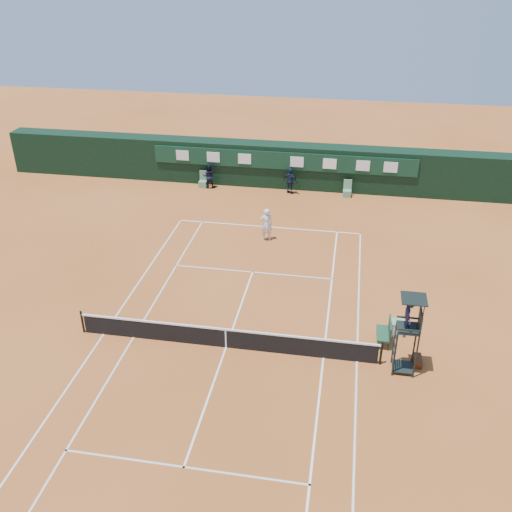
{
  "coord_description": "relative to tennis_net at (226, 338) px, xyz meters",
  "views": [
    {
      "loc": [
        4.54,
        -18.8,
        15.0
      ],
      "look_at": [
        0.25,
        6.0,
        1.2
      ],
      "focal_mm": 40.0,
      "sensor_mm": 36.0,
      "label": 1
    }
  ],
  "objects": [
    {
      "name": "ground",
      "position": [
        0.0,
        0.0,
        -0.51
      ],
      "size": [
        90.0,
        90.0,
        0.0
      ],
      "primitive_type": "plane",
      "color": "#AF5D29",
      "rests_on": "ground"
    },
    {
      "name": "ball_kid_left",
      "position": [
        -5.07,
        17.44,
        0.36
      ],
      "size": [
        0.95,
        0.81,
        1.73
      ],
      "primitive_type": "imported",
      "rotation": [
        0.0,
        0.0,
        3.34
      ],
      "color": "black",
      "rests_on": "ground"
    },
    {
      "name": "cooler",
      "position": [
        7.14,
        2.21,
        -0.18
      ],
      "size": [
        0.57,
        0.57,
        0.65
      ],
      "color": "silver",
      "rests_on": "ground"
    },
    {
      "name": "player",
      "position": [
        0.12,
        10.22,
        0.46
      ],
      "size": [
        0.81,
        0.64,
        1.94
      ],
      "primitive_type": "imported",
      "rotation": [
        0.0,
        0.0,
        3.42
      ],
      "color": "silver",
      "rests_on": "ground"
    },
    {
      "name": "linesman_chair_right",
      "position": [
        4.5,
        17.48,
        -0.19
      ],
      "size": [
        0.55,
        0.5,
        1.15
      ],
      "color": "#598867",
      "rests_on": "ground"
    },
    {
      "name": "linesman_chair_left",
      "position": [
        -5.5,
        17.48,
        -0.19
      ],
      "size": [
        0.55,
        0.5,
        1.15
      ],
      "color": "#5A8A63",
      "rests_on": "ground"
    },
    {
      "name": "back_wall",
      "position": [
        0.0,
        18.74,
        1.0
      ],
      "size": [
        40.0,
        1.65,
        3.0
      ],
      "color": "black",
      "rests_on": "ground"
    },
    {
      "name": "umpire_chair",
      "position": [
        7.25,
        -0.21,
        1.95
      ],
      "size": [
        0.96,
        0.95,
        3.42
      ],
      "color": "black",
      "rests_on": "ground"
    },
    {
      "name": "tennis_net",
      "position": [
        0.0,
        0.0,
        0.0
      ],
      "size": [
        12.9,
        0.1,
        1.1
      ],
      "color": "black",
      "rests_on": "ground"
    },
    {
      "name": "ball_kid_right",
      "position": [
        0.65,
        17.37,
        0.38
      ],
      "size": [
        1.12,
        0.74,
        1.77
      ],
      "primitive_type": "imported",
      "rotation": [
        0.0,
        0.0,
        2.81
      ],
      "color": "black",
      "rests_on": "ground"
    },
    {
      "name": "tennis_ball",
      "position": [
        4.35,
        7.24,
        -0.48
      ],
      "size": [
        0.07,
        0.07,
        0.07
      ],
      "primitive_type": "sphere",
      "color": "gold",
      "rests_on": "ground"
    },
    {
      "name": "player_bench",
      "position": [
        6.63,
        1.5,
        0.09
      ],
      "size": [
        0.56,
        1.2,
        1.1
      ],
      "color": "#1A4129",
      "rests_on": "ground"
    },
    {
      "name": "tennis_bag",
      "position": [
        7.9,
        0.31,
        -0.37
      ],
      "size": [
        0.34,
        0.75,
        0.28
      ],
      "primitive_type": "cube",
      "rotation": [
        0.0,
        0.0,
        0.02
      ],
      "color": "black",
      "rests_on": "ground"
    },
    {
      "name": "court_lines",
      "position": [
        0.0,
        0.0,
        -0.5
      ],
      "size": [
        11.05,
        23.85,
        0.01
      ],
      "color": "white",
      "rests_on": "ground"
    }
  ]
}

